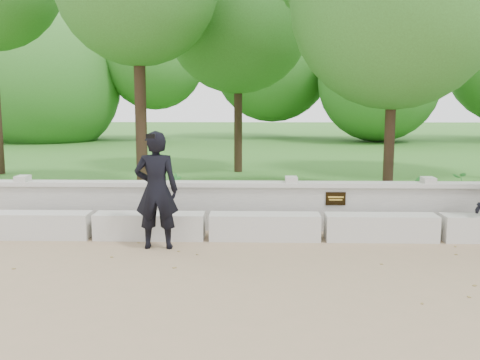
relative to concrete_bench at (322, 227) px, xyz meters
name	(u,v)px	position (x,y,z in m)	size (l,w,h in m)	color
ground	(339,275)	(0.00, -1.90, -0.22)	(80.00, 80.00, 0.00)	#93785A
lawn	(284,158)	(0.00, 12.10, -0.10)	(40.00, 22.00, 0.25)	#2A7325
concrete_bench	(322,227)	(0.00, 0.00, 0.00)	(11.90, 0.45, 0.45)	beige
parapet_wall	(318,205)	(0.00, 0.70, 0.24)	(12.50, 0.35, 0.90)	beige
man_main	(156,190)	(-2.76, -0.59, 0.73)	(0.72, 0.64, 1.92)	black
tree_center	(238,8)	(-1.67, 6.99, 4.80)	(4.27, 4.27, 6.91)	#382619
shrub_a	(176,185)	(-2.94, 2.79, 0.28)	(0.27, 0.18, 0.51)	#277429
shrub_b	(421,191)	(2.27, 1.97, 0.31)	(0.31, 0.25, 0.57)	#277429
shrub_c	(468,191)	(3.10, 1.60, 0.36)	(0.61, 0.53, 0.68)	#277429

